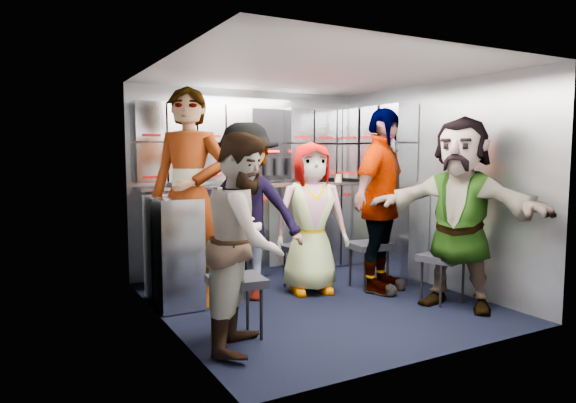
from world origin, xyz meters
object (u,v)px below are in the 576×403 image
jump_seat_mid_left (239,257)px  attendant_arc_d (381,201)px  attendant_arc_c (311,218)px  jump_seat_mid_right (369,248)px  attendant_arc_e (459,213)px  attendant_arc_b (246,212)px  attendant_standing (189,197)px  attendant_arc_a (246,241)px  jump_seat_near_left (236,284)px  jump_seat_center (302,250)px  jump_seat_near_right (443,260)px

jump_seat_mid_left → attendant_arc_d: (1.29, -0.58, 0.55)m
jump_seat_mid_left → attendant_arc_c: (0.66, -0.27, 0.38)m
attendant_arc_c → attendant_arc_d: attendant_arc_d is taller
jump_seat_mid_left → jump_seat_mid_right: (1.29, -0.40, 0.05)m
jump_seat_mid_right → attendant_arc_e: size_ratio=0.27×
attendant_arc_b → attendant_arc_c: (0.66, -0.09, -0.09)m
jump_seat_mid_left → attendant_arc_e: attendant_arc_e is taller
attendant_standing → attendant_arc_b: 0.54m
attendant_arc_a → attendant_arc_c: (1.15, 1.00, -0.02)m
attendant_arc_e → jump_seat_mid_right: bearing=170.0°
attendant_arc_c → attendant_arc_e: attendant_arc_e is taller
attendant_arc_e → jump_seat_near_left: bearing=-122.8°
jump_seat_near_left → jump_seat_center: bearing=41.1°
attendant_arc_d → attendant_arc_e: (0.27, -0.75, -0.06)m
jump_seat_center → jump_seat_mid_right: bearing=-25.9°
jump_seat_center → attendant_arc_b: (-0.66, -0.09, 0.44)m
jump_seat_near_left → attendant_arc_e: size_ratio=0.27×
jump_seat_near_left → jump_seat_near_right: bearing=-1.5°
jump_seat_near_right → attendant_arc_b: (-1.56, 0.97, 0.43)m
attendant_arc_a → jump_seat_near_left: bearing=35.7°
jump_seat_center → jump_seat_near_right: bearing=-49.7°
attendant_arc_b → attendant_arc_c: attendant_arc_b is taller
attendant_arc_a → attendant_arc_b: size_ratio=0.92×
jump_seat_mid_right → jump_seat_near_right: jump_seat_mid_right is taller
jump_seat_near_left → attendant_arc_d: 1.91m
attendant_standing → jump_seat_near_left: bearing=-46.9°
jump_seat_mid_left → attendant_arc_d: bearing=-24.1°
jump_seat_near_left → attendant_arc_a: size_ratio=0.30×
jump_seat_mid_left → attendant_arc_a: bearing=-110.8°
jump_seat_near_left → attendant_arc_b: 1.12m
jump_seat_center → attendant_arc_d: 0.94m
attendant_standing → attendant_arc_b: size_ratio=1.19×
jump_seat_center → attendant_standing: (-1.18, 0.00, 0.59)m
jump_seat_center → attendant_arc_a: 1.69m
attendant_arc_a → jump_seat_near_right: bearing=-50.7°
jump_seat_mid_right → attendant_arc_d: 0.53m
jump_seat_near_right → attendant_arc_c: attendant_arc_c is taller
jump_seat_center → jump_seat_near_right: size_ratio=0.95×
jump_seat_near_left → attendant_arc_c: size_ratio=0.31×
jump_seat_near_left → jump_seat_center: (1.15, 1.00, -0.02)m
jump_seat_mid_left → attendant_standing: bearing=-169.7°
jump_seat_mid_right → attendant_arc_e: attendant_arc_e is taller
jump_seat_mid_right → jump_seat_near_left: bearing=-158.5°
jump_seat_near_left → attendant_standing: attendant_standing is taller
jump_seat_mid_left → attendant_arc_b: size_ratio=0.26×
jump_seat_near_right → attendant_standing: bearing=153.0°
attendant_standing → attendant_arc_c: attendant_standing is taller
jump_seat_near_left → attendant_standing: 1.16m
jump_seat_mid_left → jump_seat_center: (0.66, -0.09, 0.03)m
jump_seat_mid_right → attendant_standing: size_ratio=0.24×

